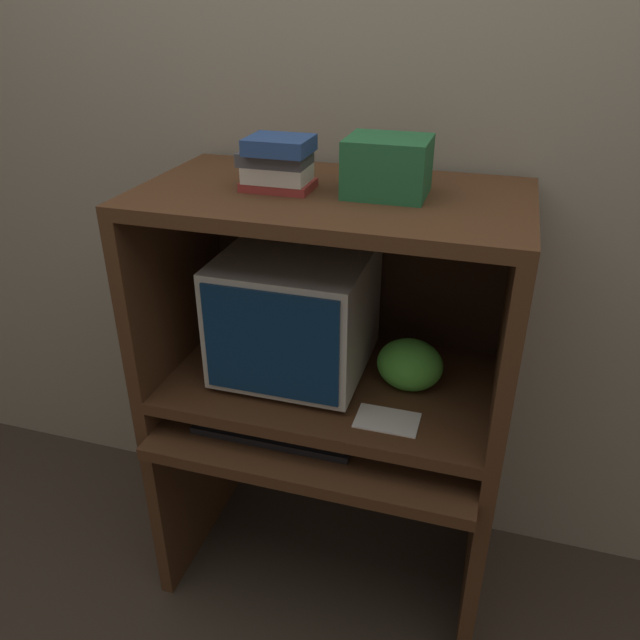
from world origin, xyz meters
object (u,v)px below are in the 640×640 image
crt_monitor (296,312)px  storage_box (388,167)px  keyboard (275,429)px  snack_bag (410,365)px  book_stack (278,163)px  mouse (376,452)px

crt_monitor → storage_box: (0.24, -0.01, 0.43)m
crt_monitor → keyboard: bearing=-92.1°
snack_bag → book_stack: book_stack is taller
snack_bag → storage_box: (-0.09, 0.00, 0.55)m
keyboard → crt_monitor: bearing=87.9°
book_stack → mouse: bearing=-25.8°
book_stack → storage_box: 0.27m
snack_bag → storage_box: storage_box is taller
crt_monitor → mouse: 0.45m
crt_monitor → snack_bag: size_ratio=2.27×
keyboard → book_stack: (-0.02, 0.13, 0.72)m
crt_monitor → book_stack: bearing=-118.9°
keyboard → snack_bag: (0.34, 0.17, 0.17)m
crt_monitor → storage_box: 0.50m
crt_monitor → storage_box: bearing=-1.3°
crt_monitor → storage_box: storage_box is taller
keyboard → storage_box: 0.78m
keyboard → mouse: (0.29, -0.02, 0.00)m
crt_monitor → mouse: size_ratio=6.67×
crt_monitor → snack_bag: crt_monitor is taller
keyboard → mouse: mouse is taller
storage_box → keyboard: bearing=-145.8°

